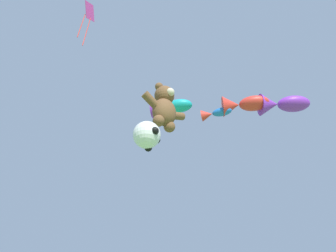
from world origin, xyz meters
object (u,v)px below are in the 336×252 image
teddy_bear_kite (164,107)px  fish_kite_cobalt (214,113)px  soccer_ball_kite (147,135)px  fish_kite_teal (169,107)px  diamond_kite (89,16)px  fish_kite_crimson (242,105)px  fish_kite_violet (281,104)px

teddy_bear_kite → fish_kite_cobalt: (3.89, 0.65, 2.32)m
teddy_bear_kite → soccer_ball_kite: 1.84m
fish_kite_teal → soccer_ball_kite: bearing=-140.9°
soccer_ball_kite → diamond_kite: size_ratio=0.32×
soccer_ball_kite → fish_kite_cobalt: 6.18m
teddy_bear_kite → fish_kite_teal: bearing=45.3°
fish_kite_cobalt → diamond_kite: diamond_kite is taller
fish_kite_cobalt → diamond_kite: (-6.97, 0.72, 1.85)m
soccer_ball_kite → fish_kite_teal: size_ratio=0.40×
teddy_bear_kite → fish_kite_cobalt: fish_kite_cobalt is taller
teddy_bear_kite → fish_kite_teal: fish_kite_teal is taller
soccer_ball_kite → fish_kite_crimson: 6.95m
fish_kite_crimson → teddy_bear_kite: bearing=173.6°
fish_kite_teal → diamond_kite: size_ratio=0.80×
fish_kite_crimson → diamond_kite: (-7.77, 1.89, 1.56)m
fish_kite_crimson → fish_kite_violet: 1.93m
fish_kite_teal → fish_kite_violet: (3.53, -4.43, -0.63)m
fish_kite_cobalt → fish_kite_crimson: fish_kite_crimson is taller
teddy_bear_kite → diamond_kite: diamond_kite is taller
fish_kite_teal → fish_kite_violet: size_ratio=0.95×
fish_kite_cobalt → diamond_kite: bearing=174.1°
diamond_kite → fish_kite_violet: bearing=-19.2°
fish_kite_crimson → fish_kite_violet: fish_kite_violet is taller
fish_kite_violet → diamond_kite: 9.85m
diamond_kite → fish_kite_crimson: bearing=-13.7°
fish_kite_crimson → diamond_kite: 8.15m
soccer_ball_kite → fish_kite_cobalt: fish_kite_cobalt is taller
teddy_bear_kite → fish_kite_cobalt: 4.58m
fish_kite_cobalt → fish_kite_violet: fish_kite_violet is taller
soccer_ball_kite → fish_kite_teal: (3.35, 2.72, 4.92)m
fish_kite_crimson → fish_kite_teal: bearing=124.0°
fish_kite_cobalt → fish_kite_violet: bearing=-48.1°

